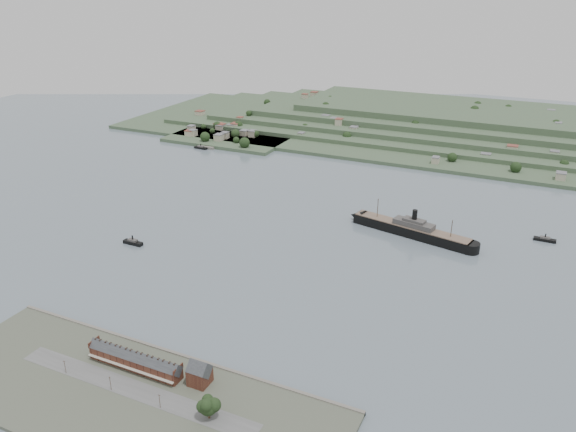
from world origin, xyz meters
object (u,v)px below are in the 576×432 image
at_px(steamship, 408,229).
at_px(tugboat, 133,242).
at_px(fig_tree, 208,406).
at_px(gabled_building, 200,373).
at_px(terrace_row, 135,360).

relative_size(steamship, tugboat, 6.67).
bearing_deg(fig_tree, gabled_building, 132.51).
xyz_separation_m(terrace_row, fig_tree, (55.09, -15.17, 2.60)).
xyz_separation_m(tugboat, fig_tree, (156.50, -136.44, 7.62)).
bearing_deg(fig_tree, terrace_row, 164.61).
bearing_deg(steamship, fig_tree, -97.63).
distance_m(terrace_row, tugboat, 158.16).
height_order(terrace_row, steamship, steamship).
xyz_separation_m(gabled_building, fig_tree, (17.59, -19.19, 1.26)).
relative_size(terrace_row, fig_tree, 4.56).
bearing_deg(gabled_building, terrace_row, -173.88).
relative_size(terrace_row, steamship, 0.50).
bearing_deg(tugboat, gabled_building, -40.17).
relative_size(gabled_building, fig_tree, 1.16).
height_order(terrace_row, gabled_building, gabled_building).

